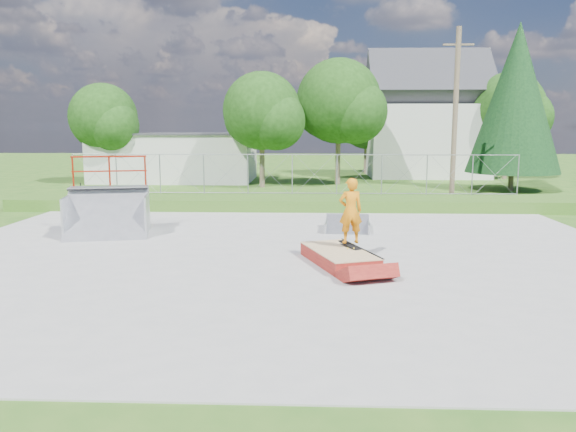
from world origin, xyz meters
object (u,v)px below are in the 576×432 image
at_px(grind_box, 339,257).
at_px(flat_bank_ramp, 347,225).
at_px(skater, 351,213).
at_px(quarter_pipe, 107,197).

height_order(grind_box, flat_bank_ramp, flat_bank_ramp).
height_order(flat_bank_ramp, skater, skater).
xyz_separation_m(quarter_pipe, skater, (7.60, -3.18, 0.01)).
relative_size(flat_bank_ramp, skater, 0.92).
xyz_separation_m(flat_bank_ramp, skater, (-0.21, -4.29, 1.05)).
xyz_separation_m(grind_box, quarter_pipe, (-7.30, 3.52, 1.08)).
relative_size(grind_box, skater, 1.67).
xyz_separation_m(grind_box, flat_bank_ramp, (0.51, 4.63, 0.03)).
bearing_deg(skater, flat_bank_ramp, -103.66).
distance_m(quarter_pipe, skater, 8.23).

